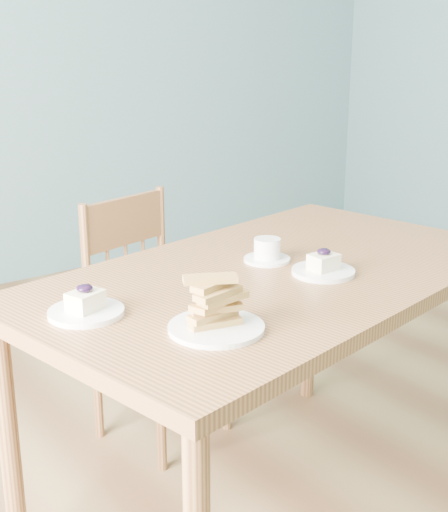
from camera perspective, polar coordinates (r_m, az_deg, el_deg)
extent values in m
cube|color=olive|center=(2.36, 11.05, -17.68)|extent=(5.00, 5.00, 0.01)
cube|color=slate|center=(4.04, -16.06, 16.88)|extent=(5.00, 0.01, 2.70)
cube|color=#9B683A|center=(1.90, 4.09, -1.70)|extent=(1.50, 1.02, 0.04)
cylinder|color=#9B683A|center=(1.93, -16.79, -14.36)|extent=(0.05, 0.05, 0.70)
cylinder|color=#9B683A|center=(2.69, 6.88, -4.33)|extent=(0.05, 0.05, 0.70)
cube|color=#9B683A|center=(2.41, -5.03, -5.94)|extent=(0.45, 0.44, 0.04)
cylinder|color=#9B683A|center=(2.31, -5.05, -12.77)|extent=(0.03, 0.03, 0.37)
cylinder|color=#9B683A|center=(2.51, 0.25, -9.97)|extent=(0.03, 0.03, 0.37)
cylinder|color=#9B683A|center=(2.51, -10.09, -10.36)|extent=(0.03, 0.03, 0.37)
cylinder|color=#9B683A|center=(2.70, -4.79, -8.02)|extent=(0.03, 0.03, 0.37)
cylinder|color=#9B683A|center=(2.34, -10.96, -0.94)|extent=(0.03, 0.03, 0.42)
cylinder|color=#9B683A|center=(2.56, -5.04, 0.89)|extent=(0.03, 0.03, 0.42)
cube|color=#9B683A|center=(2.41, -7.99, 2.77)|extent=(0.32, 0.09, 0.16)
cylinder|color=#9B683A|center=(2.42, -9.20, -2.36)|extent=(0.01, 0.01, 0.25)
cylinder|color=#9B683A|center=(2.47, -7.79, -1.88)|extent=(0.01, 0.01, 0.25)
cylinder|color=#9B683A|center=(2.52, -6.43, -1.42)|extent=(0.01, 0.01, 0.25)
cylinder|color=white|center=(1.88, 7.94, -1.25)|extent=(0.17, 0.17, 0.01)
cube|color=#FFF3C3|center=(1.87, 7.97, -0.47)|extent=(0.07, 0.06, 0.04)
ellipsoid|color=black|center=(1.86, 8.01, 0.37)|extent=(0.04, 0.04, 0.02)
sphere|color=black|center=(1.87, 8.15, 0.43)|extent=(0.01, 0.01, 0.01)
sphere|color=black|center=(1.86, 7.67, 0.35)|extent=(0.01, 0.01, 0.01)
sphere|color=black|center=(1.86, 8.28, 0.30)|extent=(0.01, 0.01, 0.01)
cylinder|color=white|center=(1.62, -10.97, -4.43)|extent=(0.17, 0.17, 0.01)
cube|color=#FFF3C3|center=(1.61, -11.03, -3.52)|extent=(0.09, 0.08, 0.04)
ellipsoid|color=black|center=(1.60, -11.09, -2.54)|extent=(0.04, 0.04, 0.02)
sphere|color=black|center=(1.61, -10.81, -2.45)|extent=(0.01, 0.01, 0.01)
sphere|color=black|center=(1.61, -11.47, -2.55)|extent=(0.01, 0.01, 0.01)
sphere|color=black|center=(1.60, -10.83, -2.64)|extent=(0.01, 0.01, 0.01)
cylinder|color=white|center=(1.97, 3.46, -0.27)|extent=(0.13, 0.13, 0.01)
cylinder|color=white|center=(1.96, 3.47, 0.62)|extent=(0.09, 0.09, 0.05)
cylinder|color=olive|center=(1.96, 3.48, 1.24)|extent=(0.06, 0.06, 0.00)
torus|color=white|center=(1.99, 3.99, 0.88)|extent=(0.04, 0.02, 0.04)
cylinder|color=white|center=(1.52, -0.62, -5.75)|extent=(0.21, 0.21, 0.01)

